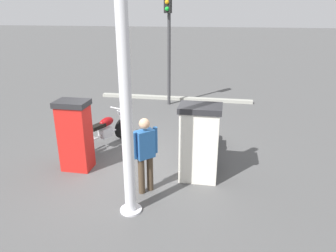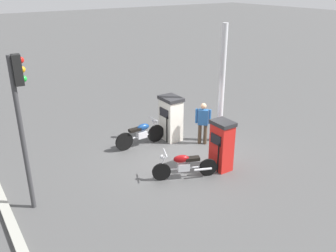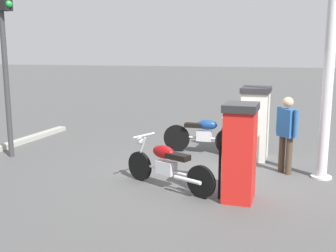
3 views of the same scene
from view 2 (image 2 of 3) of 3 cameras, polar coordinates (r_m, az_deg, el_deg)
ground_plane at (r=12.36m, az=2.07°, el=-4.82°), size 120.00×120.00×0.00m
fuel_pump_near at (r=13.33m, az=0.45°, el=1.28°), size 0.69×0.89×1.66m
fuel_pump_far at (r=11.35m, az=8.51°, el=-3.02°), size 0.59×0.72×1.63m
motorcycle_near_pump at (r=12.95m, az=-4.29°, el=-1.21°), size 1.98×0.56×0.97m
motorcycle_far_pump at (r=10.88m, az=2.56°, el=-6.22°), size 1.88×0.97×0.92m
attendant_person at (r=12.98m, az=5.58°, el=0.79°), size 0.46×0.47×1.57m
roadside_traffic_light at (r=9.27m, az=-22.33°, el=2.46°), size 0.39×0.26×4.07m
canopy_support_pole at (r=12.95m, az=8.53°, el=6.11°), size 0.40×0.40×4.29m
road_edge_kerb at (r=10.48m, az=-24.35°, el=-12.14°), size 0.34×6.17×0.12m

